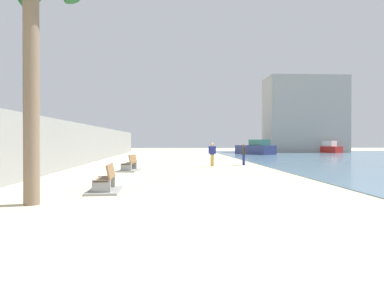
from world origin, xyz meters
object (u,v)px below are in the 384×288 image
Objects in this scene: person_standing at (244,153)px; boat_far_left at (322,148)px; bench_near at (105,185)px; palm_tree at (28,4)px; bench_far at (130,167)px; person_walking at (212,152)px; boat_outer at (256,148)px.

boat_far_left is at bearing 57.17° from person_standing.
bench_near is at bearing -119.85° from person_standing.
palm_tree is at bearing -122.32° from bench_near.
palm_tree is 12.68m from bench_far.
bench_far is 1.33× the size of person_walking.
person_walking is (6.89, 15.03, -4.67)m from palm_tree.
person_walking is 22.97m from boat_outer.
person_standing is (9.32, 15.98, -4.76)m from palm_tree.
bench_far is at bearing 82.46° from palm_tree.
boat_far_left reaches higher than bench_far.
person_walking reaches higher than bench_far.
palm_tree is 4.50× the size of person_walking.
boat_outer is at bearing 61.68° from bench_far.
person_standing is at bearing -122.83° from boat_far_left.
bench_far is (1.50, 11.37, -5.41)m from palm_tree.
boat_outer is at bearing 68.43° from bench_near.
palm_tree is 50.68m from boat_far_left.
boat_far_left reaches higher than person_walking.
bench_near is 0.97× the size of bench_far.
person_standing is at bearing 30.53° from bench_far.
bench_near is at bearing -121.86° from boat_far_left.
bench_near is 8.78m from bench_far.
palm_tree is 3.39× the size of bench_far.
person_standing is (7.82, 4.61, 0.65)m from bench_far.
person_standing is at bearing 21.26° from person_walking.
boat_outer reaches higher than bench_near.
person_standing is at bearing 59.74° from palm_tree.
bench_far is at bearing 90.88° from bench_near.
palm_tree is 39.78m from boat_outer.
boat_outer reaches higher than boat_far_left.
bench_near is at bearing -111.57° from boat_outer.
palm_tree is 3.51× the size of bench_near.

